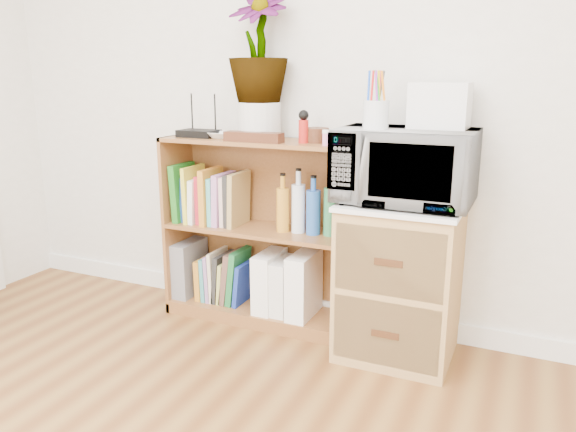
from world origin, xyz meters
The scene contains 21 objects.
skirting_board centered at (0.00, 2.24, 0.05)m, with size 4.00×0.02×0.10m, color white.
bookshelf centered at (-0.35, 2.10, 0.47)m, with size 1.00×0.30×0.95m, color brown.
wicker_unit centered at (0.40, 2.02, 0.35)m, with size 0.50×0.45×0.70m, color #9E7542.
microwave centered at (0.40, 2.02, 0.88)m, with size 0.58×0.39×0.32m, color white.
pen_cup centered at (0.28, 1.95, 1.10)m, with size 0.11×0.11×0.12m, color silver.
small_appliance centered at (0.52, 2.10, 1.13)m, with size 0.24×0.20×0.19m, color silver.
router centered at (-0.68, 2.08, 0.97)m, with size 0.20×0.13×0.04m, color black.
white_bowl centered at (-0.54, 2.07, 0.97)m, with size 0.13×0.13×0.03m, color silver.
plant_pot centered at (-0.35, 2.12, 1.04)m, with size 0.21×0.21×0.18m, color silver.
potted_plant centered at (-0.35, 2.12, 1.39)m, with size 0.29×0.29×0.52m, color #2B6C2D.
trinket_box centered at (-0.32, 2.00, 0.97)m, with size 0.29×0.07×0.05m, color #391E0F.
kokeshi_doll centered at (-0.09, 2.06, 1.00)m, with size 0.05×0.05×0.11m, color #B31B16.
wooden_bowl centered at (-0.04, 2.11, 0.98)m, with size 0.12×0.12×0.07m, color #3C1F10.
paint_jars centered at (0.07, 2.01, 0.97)m, with size 0.10×0.04×0.05m, color pink.
file_box centered at (-0.79, 2.10, 0.22)m, with size 0.09×0.24×0.30m, color slate.
magazine_holder_left centered at (-0.29, 2.09, 0.22)m, with size 0.10×0.24×0.31m, color white.
magazine_holder_mid centered at (-0.20, 2.09, 0.21)m, with size 0.09×0.22×0.28m, color white.
magazine_holder_right centered at (-0.09, 2.09, 0.23)m, with size 0.10×0.26×0.33m, color white.
cookbooks centered at (-0.63, 2.10, 0.63)m, with size 0.37×0.20×0.30m.
liquor_bottles centered at (-0.09, 2.10, 0.65)m, with size 0.30×0.07×0.31m.
lower_books centered at (-0.56, 2.10, 0.20)m, with size 0.28×0.19×0.30m.
Camera 1 is at (0.92, -0.36, 1.26)m, focal length 35.00 mm.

